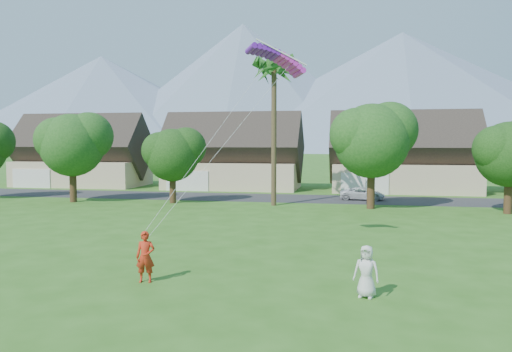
% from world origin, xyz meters
% --- Properties ---
extents(ground, '(500.00, 500.00, 0.00)m').
position_xyz_m(ground, '(0.00, 0.00, 0.00)').
color(ground, '#2D6019').
rests_on(ground, ground).
extents(street, '(90.00, 7.00, 0.01)m').
position_xyz_m(street, '(0.00, 34.00, 0.01)').
color(street, '#2D2D30').
rests_on(street, ground).
extents(kite_flyer, '(0.80, 0.61, 1.99)m').
position_xyz_m(kite_flyer, '(-3.34, 4.77, 0.99)').
color(kite_flyer, red).
rests_on(kite_flyer, ground).
extents(watcher, '(1.01, 0.79, 1.83)m').
position_xyz_m(watcher, '(4.97, 4.45, 0.92)').
color(watcher, silver).
rests_on(watcher, ground).
extents(parked_car, '(4.22, 2.14, 1.14)m').
position_xyz_m(parked_car, '(5.49, 34.00, 0.57)').
color(parked_car, silver).
rests_on(parked_car, ground).
extents(mountain_ridge, '(540.00, 240.00, 70.00)m').
position_xyz_m(mountain_ridge, '(10.40, 260.00, 29.07)').
color(mountain_ridge, slate).
rests_on(mountain_ridge, ground).
extents(houses_row, '(72.75, 8.19, 8.86)m').
position_xyz_m(houses_row, '(0.49, 42.99, 3.44)').
color(houses_row, beige).
rests_on(houses_row, ground).
extents(tree_row, '(62.27, 6.67, 8.45)m').
position_xyz_m(tree_row, '(-1.14, 27.92, 4.89)').
color(tree_row, '#47301C').
rests_on(tree_row, ground).
extents(fan_palm, '(3.00, 3.00, 13.80)m').
position_xyz_m(fan_palm, '(-2.00, 28.50, 11.80)').
color(fan_palm, '#4C3D26').
rests_on(fan_palm, ground).
extents(parafoil_kite, '(3.18, 1.55, 0.50)m').
position_xyz_m(parafoil_kite, '(0.84, 11.03, 9.51)').
color(parafoil_kite, '#6917AD').
rests_on(parafoil_kite, ground).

